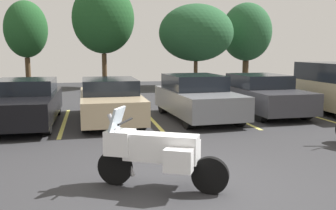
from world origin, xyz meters
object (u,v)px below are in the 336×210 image
object	(u,v)px
car_black	(24,103)
car_grey	(197,97)
car_tan	(110,100)
motorcycle_touring	(156,152)
car_charcoal	(260,94)

from	to	relation	value
car_black	car_grey	size ratio (longest dim) A/B	1.08
car_tan	motorcycle_touring	bearing A→B (deg)	-86.42
car_charcoal	car_tan	bearing A→B (deg)	-176.27
car_black	car_charcoal	size ratio (longest dim) A/B	1.02
car_tan	car_charcoal	bearing A→B (deg)	3.73
car_black	car_tan	world-z (taller)	car_black
motorcycle_touring	car_charcoal	distance (m)	8.53
car_grey	car_charcoal	distance (m)	2.68
car_black	car_grey	xyz separation A→B (m)	(5.56, -0.11, 0.04)
motorcycle_touring	car_grey	distance (m)	6.71
car_black	car_tan	xyz separation A→B (m)	(2.65, 0.13, -0.01)
car_tan	car_charcoal	world-z (taller)	car_charcoal
car_grey	car_black	bearing A→B (deg)	178.88
motorcycle_touring	car_charcoal	xyz separation A→B (m)	(5.12, 6.82, 0.07)
motorcycle_touring	car_grey	world-z (taller)	car_grey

